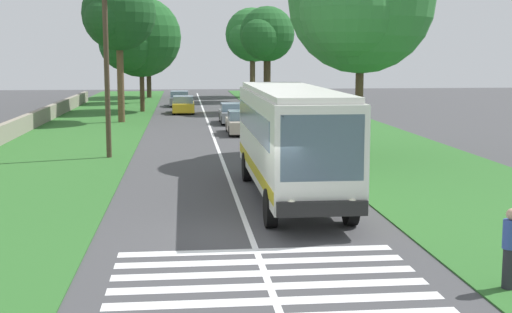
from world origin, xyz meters
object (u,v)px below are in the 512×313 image
(pedestrian, at_px, (510,248))
(roadside_tree_right_0, at_px, (251,37))
(roadside_tree_left_1, at_px, (139,46))
(roadside_tree_right_2, at_px, (265,36))
(trailing_car_1, at_px, (233,114))
(trailing_car_3, at_px, (179,99))
(roadside_tree_right_3, at_px, (357,4))
(roadside_tree_right_1, at_px, (251,36))
(trailing_car_0, at_px, (242,123))
(trailing_car_2, at_px, (183,105))
(coach_bus, at_px, (290,135))
(roadside_tree_left_0, at_px, (147,45))
(utility_pole, at_px, (107,68))
(roadside_tree_left_3, at_px, (138,39))
(roadside_tree_left_2, at_px, (118,16))

(pedestrian, bearing_deg, roadside_tree_right_0, -0.98)
(roadside_tree_left_1, distance_m, roadside_tree_right_2, 16.63)
(roadside_tree_right_0, distance_m, roadside_tree_right_2, 21.78)
(trailing_car_1, xyz_separation_m, trailing_car_3, (16.93, 3.81, 0.00))
(roadside_tree_right_3, bearing_deg, roadside_tree_right_1, 1.55)
(roadside_tree_left_1, bearing_deg, roadside_tree_right_2, -138.37)
(roadside_tree_left_1, distance_m, roadside_tree_right_0, 15.24)
(trailing_car_0, xyz_separation_m, pedestrian, (-29.41, -3.09, 0.24))
(trailing_car_2, height_order, roadside_tree_left_1, roadside_tree_left_1)
(coach_bus, height_order, roadside_tree_left_0, roadside_tree_left_0)
(coach_bus, xyz_separation_m, trailing_car_3, (43.22, 3.89, -1.48))
(trailing_car_1, xyz_separation_m, roadside_tree_right_0, (30.79, -4.33, 6.11))
(trailing_car_2, relative_size, roadside_tree_right_0, 0.43)
(trailing_car_0, xyz_separation_m, utility_pole, (-9.53, 7.05, 3.54))
(roadside_tree_right_0, distance_m, roadside_tree_right_1, 8.30)
(coach_bus, height_order, trailing_car_3, coach_bus)
(coach_bus, bearing_deg, roadside_tree_left_1, 9.22)
(roadside_tree_left_3, xyz_separation_m, roadside_tree_right_3, (-27.83, -11.61, 1.04))
(roadside_tree_left_0, bearing_deg, roadside_tree_left_2, 178.89)
(roadside_tree_right_1, height_order, roadside_tree_right_3, roadside_tree_right_3)
(roadside_tree_right_3, bearing_deg, trailing_car_0, 22.75)
(trailing_car_2, height_order, roadside_tree_right_3, roadside_tree_right_3)
(trailing_car_2, relative_size, roadside_tree_left_1, 0.53)
(trailing_car_2, height_order, roadside_tree_right_1, roadside_tree_right_1)
(trailing_car_0, relative_size, roadside_tree_left_3, 0.45)
(coach_bus, distance_m, roadside_tree_right_1, 49.15)
(trailing_car_3, bearing_deg, roadside_tree_left_2, 164.90)
(trailing_car_0, relative_size, roadside_tree_right_2, 0.49)
(trailing_car_3, relative_size, utility_pole, 0.53)
(trailing_car_0, relative_size, roadside_tree_right_1, 0.45)
(trailing_car_1, xyz_separation_m, roadside_tree_left_3, (10.61, 7.09, 5.40))
(roadside_tree_right_0, relative_size, pedestrian, 5.89)
(utility_pole, height_order, pedestrian, utility_pole)
(trailing_car_0, distance_m, roadside_tree_right_1, 30.00)
(trailing_car_0, height_order, roadside_tree_left_0, roadside_tree_left_0)
(roadside_tree_right_0, height_order, roadside_tree_right_1, roadside_tree_right_0)
(trailing_car_1, bearing_deg, trailing_car_0, -179.22)
(coach_bus, distance_m, utility_pole, 12.48)
(roadside_tree_left_2, bearing_deg, trailing_car_3, -15.10)
(trailing_car_1, bearing_deg, roadside_tree_right_0, -8.01)
(roadside_tree_left_3, xyz_separation_m, roadside_tree_right_1, (11.93, -10.53, 0.61))
(trailing_car_3, xyz_separation_m, roadside_tree_left_0, (13.21, 3.58, 5.17))
(trailing_car_0, bearing_deg, roadside_tree_right_1, -6.55)
(roadside_tree_left_1, xyz_separation_m, roadside_tree_right_2, (-12.42, -11.04, 0.64))
(utility_pole, bearing_deg, trailing_car_0, -36.50)
(trailing_car_1, relative_size, trailing_car_3, 1.00)
(trailing_car_2, distance_m, roadside_tree_left_3, 6.72)
(trailing_car_3, height_order, roadside_tree_left_0, roadside_tree_left_0)
(trailing_car_3, distance_m, roadside_tree_left_3, 8.94)
(coach_bus, bearing_deg, roadside_tree_right_2, -5.32)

